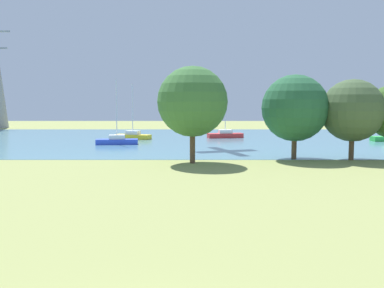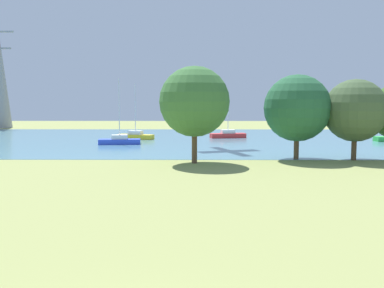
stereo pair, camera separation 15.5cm
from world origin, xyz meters
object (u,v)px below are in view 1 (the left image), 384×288
Objects in this scene: tree_east_far at (297,108)px; sailboat_red at (227,135)px; sailboat_blue at (119,140)px; tree_east_near at (354,111)px; tree_west_far at (194,102)px; sailboat_yellow at (134,136)px.

sailboat_red is at bearing 101.20° from tree_east_far.
tree_east_near is (22.47, -13.44, 3.79)m from sailboat_blue.
tree_east_far is (17.64, -12.96, 3.99)m from sailboat_blue.
sailboat_blue is at bearing 119.71° from tree_west_far.
sailboat_blue is at bearing 143.68° from tree_east_far.
tree_east_near reaches higher than sailboat_red.
tree_west_far is 13.86m from tree_east_near.
tree_east_near is at bearing 8.01° from tree_west_far.
tree_east_far is at bearing -36.32° from sailboat_blue.
sailboat_red is at bearing 34.54° from sailboat_blue.
tree_east_far is (4.37, -22.09, 4.01)m from sailboat_red.
sailboat_red is at bearing 79.60° from tree_west_far.
tree_east_far is at bearing 174.36° from tree_east_near.
sailboat_yellow is at bearing 136.41° from tree_east_near.
sailboat_yellow is 0.99× the size of tree_east_far.
sailboat_blue is 1.04× the size of tree_east_far.
sailboat_yellow is 24.23m from tree_west_far.
tree_west_far reaches higher than sailboat_blue.
tree_east_near is (13.70, 1.93, -0.77)m from tree_west_far.
tree_east_far is (8.87, 2.41, -0.56)m from tree_west_far.
tree_east_near is at bearing -5.64° from tree_east_far.
tree_east_far reaches higher than sailboat_yellow.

